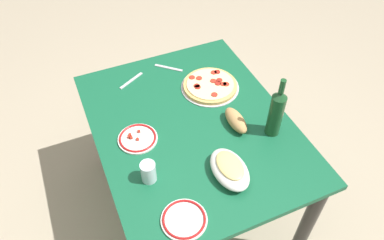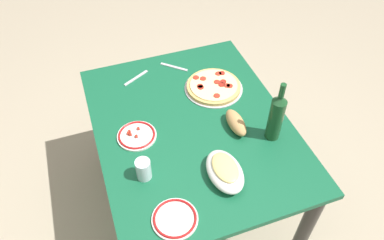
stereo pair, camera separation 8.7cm
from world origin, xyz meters
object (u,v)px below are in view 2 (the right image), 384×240
at_px(water_glass, 144,169).
at_px(side_plate_far, 175,219).
at_px(baked_pasta_dish, 225,170).
at_px(dining_table, 192,140).
at_px(bread_loaf, 236,123).
at_px(wine_bottle, 276,116).
at_px(side_plate_near, 137,135).
at_px(pepperoni_pizza, 214,87).

xyz_separation_m(water_glass, side_plate_far, (0.25, 0.06, -0.04)).
bearing_deg(baked_pasta_dish, dining_table, -174.95).
distance_m(dining_table, bread_loaf, 0.27).
bearing_deg(wine_bottle, side_plate_near, -109.03).
distance_m(baked_pasta_dish, water_glass, 0.35).
height_order(side_plate_near, side_plate_far, side_plate_near).
xyz_separation_m(pepperoni_pizza, bread_loaf, (0.30, -0.01, 0.02)).
bearing_deg(side_plate_near, pepperoni_pizza, 112.65).
xyz_separation_m(dining_table, pepperoni_pizza, (-0.21, 0.20, 0.14)).
relative_size(dining_table, bread_loaf, 6.73).
distance_m(dining_table, side_plate_far, 0.54).
bearing_deg(water_glass, dining_table, 126.71).
height_order(pepperoni_pizza, side_plate_far, pepperoni_pizza).
bearing_deg(pepperoni_pizza, dining_table, -43.44).
xyz_separation_m(wine_bottle, side_plate_far, (0.27, -0.58, -0.13)).
relative_size(pepperoni_pizza, baked_pasta_dish, 1.33).
distance_m(dining_table, wine_bottle, 0.47).
bearing_deg(bread_loaf, water_glass, -74.99).
relative_size(baked_pasta_dish, side_plate_far, 1.28).
relative_size(pepperoni_pizza, water_glass, 3.12).
height_order(dining_table, baked_pasta_dish, baked_pasta_dish).
distance_m(wine_bottle, bread_loaf, 0.21).
distance_m(water_glass, side_plate_near, 0.24).
height_order(wine_bottle, side_plate_near, wine_bottle).
relative_size(pepperoni_pizza, bread_loaf, 1.78).
xyz_separation_m(pepperoni_pizza, water_glass, (0.44, -0.50, 0.04)).
bearing_deg(side_plate_far, baked_pasta_dish, 115.64).
height_order(side_plate_far, bread_loaf, bread_loaf).
bearing_deg(side_plate_near, dining_table, 87.62).
bearing_deg(pepperoni_pizza, bread_loaf, -0.97).
height_order(dining_table, side_plate_far, side_plate_far).
bearing_deg(side_plate_near, wine_bottle, 70.97).
xyz_separation_m(wine_bottle, side_plate_near, (-0.21, -0.62, -0.13)).
height_order(pepperoni_pizza, baked_pasta_dish, baked_pasta_dish).
xyz_separation_m(wine_bottle, bread_loaf, (-0.11, -0.14, -0.10)).
relative_size(baked_pasta_dish, bread_loaf, 1.34).
height_order(baked_pasta_dish, bread_loaf, baked_pasta_dish).
bearing_deg(dining_table, baked_pasta_dish, 5.05).
bearing_deg(baked_pasta_dish, bread_loaf, 146.50).
relative_size(baked_pasta_dish, water_glass, 2.35).
height_order(pepperoni_pizza, water_glass, water_glass).
distance_m(pepperoni_pizza, side_plate_far, 0.81).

